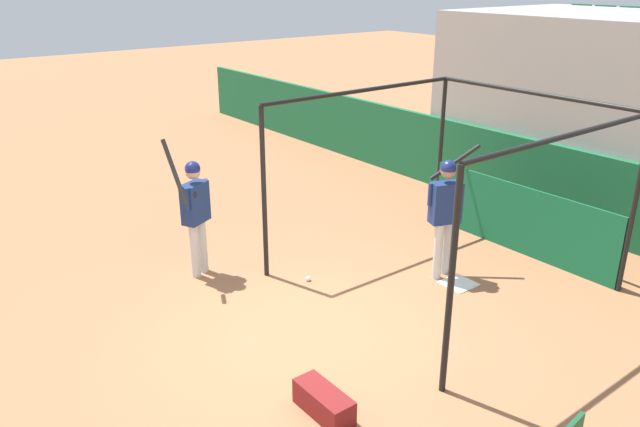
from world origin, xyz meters
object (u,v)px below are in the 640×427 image
player_batter (446,207)px  baseball (308,279)px  equipment_bag (324,402)px  player_waiting (195,208)px

player_batter → baseball: (-1.04, -1.66, -1.03)m
equipment_bag → baseball: bearing=146.4°
player_waiting → equipment_bag: size_ratio=2.98×
player_waiting → baseball: player_waiting is taller
equipment_bag → player_waiting: bearing=172.4°
player_waiting → baseball: size_ratio=28.15×
player_batter → player_waiting: 3.55m
player_batter → player_waiting: (-2.20, -2.79, -0.02)m
player_batter → equipment_bag: player_batter is taller
equipment_bag → baseball: size_ratio=9.46×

